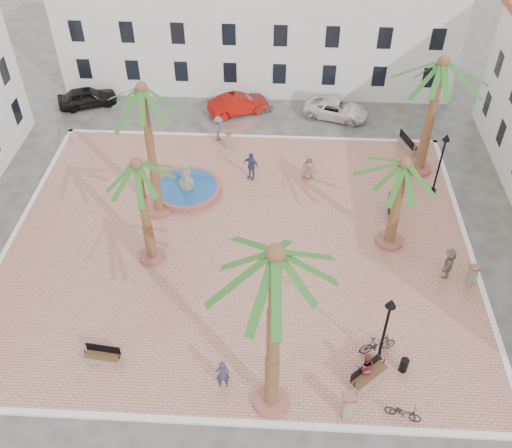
# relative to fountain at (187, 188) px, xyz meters

# --- Properties ---
(ground) EXTENTS (120.00, 120.00, 0.00)m
(ground) POSITION_rel_fountain_xyz_m (3.56, -4.43, -0.45)
(ground) COLOR #56544F
(ground) RESTS_ON ground
(plaza) EXTENTS (26.00, 22.00, 0.15)m
(plaza) POSITION_rel_fountain_xyz_m (3.56, -4.43, -0.38)
(plaza) COLOR #BA7563
(plaza) RESTS_ON ground
(kerb_n) EXTENTS (26.30, 0.30, 0.16)m
(kerb_n) POSITION_rel_fountain_xyz_m (3.56, 6.57, -0.37)
(kerb_n) COLOR silver
(kerb_n) RESTS_ON ground
(kerb_s) EXTENTS (26.30, 0.30, 0.16)m
(kerb_s) POSITION_rel_fountain_xyz_m (3.56, -15.43, -0.37)
(kerb_s) COLOR silver
(kerb_s) RESTS_ON ground
(kerb_e) EXTENTS (0.30, 22.30, 0.16)m
(kerb_e) POSITION_rel_fountain_xyz_m (16.56, -4.43, -0.37)
(kerb_e) COLOR silver
(kerb_e) RESTS_ON ground
(kerb_w) EXTENTS (0.30, 22.30, 0.16)m
(kerb_w) POSITION_rel_fountain_xyz_m (-9.44, -4.43, -0.37)
(kerb_w) COLOR silver
(kerb_w) RESTS_ON ground
(building_north) EXTENTS (30.40, 7.40, 9.50)m
(building_north) POSITION_rel_fountain_xyz_m (3.56, 15.56, 4.31)
(building_north) COLOR silver
(building_north) RESTS_ON ground
(fountain) EXTENTS (4.28, 4.28, 2.21)m
(fountain) POSITION_rel_fountain_xyz_m (0.00, 0.00, 0.00)
(fountain) COLOR #A8564D
(fountain) RESTS_ON plaza
(palm_nw) EXTENTS (4.63, 4.63, 8.61)m
(palm_nw) POSITION_rel_fountain_xyz_m (-1.38, -2.02, 7.15)
(palm_nw) COLOR #A8564D
(palm_nw) RESTS_ON plaza
(palm_sw) EXTENTS (4.71, 4.71, 6.67)m
(palm_sw) POSITION_rel_fountain_xyz_m (-1.09, -5.88, 5.29)
(palm_sw) COLOR #A8564D
(palm_sw) RESTS_ON plaza
(palm_s) EXTENTS (5.12, 5.12, 9.50)m
(palm_s) POSITION_rel_fountain_xyz_m (5.77, -14.43, 7.92)
(palm_s) COLOR #A8564D
(palm_s) RESTS_ON plaza
(palm_e) EXTENTS (4.98, 4.98, 5.84)m
(palm_e) POSITION_rel_fountain_xyz_m (12.09, -3.95, 4.43)
(palm_e) COLOR #A8564D
(palm_e) RESTS_ON plaza
(palm_ne) EXTENTS (5.33, 5.33, 8.00)m
(palm_ne) POSITION_rel_fountain_xyz_m (14.86, 3.13, 6.45)
(palm_ne) COLOR #A8564D
(palm_ne) RESTS_ON plaza
(bench_s) EXTENTS (1.79, 0.72, 0.92)m
(bench_s) POSITION_rel_fountain_xyz_m (-2.04, -12.71, -0.04)
(bench_s) COLOR gray
(bench_s) RESTS_ON plaza
(bench_se) EXTENTS (1.91, 1.80, 1.06)m
(bench_se) POSITION_rel_fountain_xyz_m (10.06, -13.09, -0.00)
(bench_se) COLOR gray
(bench_se) RESTS_ON plaza
(bench_e) EXTENTS (0.76, 1.81, 0.93)m
(bench_e) POSITION_rel_fountain_xyz_m (12.53, -1.23, -0.04)
(bench_e) COLOR gray
(bench_e) RESTS_ON plaza
(bench_ne) EXTENTS (1.24, 2.10, 1.06)m
(bench_ne) POSITION_rel_fountain_xyz_m (14.51, 5.59, -0.00)
(bench_ne) COLOR gray
(bench_ne) RESTS_ON plaza
(lamppost_s) EXTENTS (0.47, 0.47, 4.32)m
(lamppost_s) POSITION_rel_fountain_xyz_m (10.62, -12.01, 2.62)
(lamppost_s) COLOR black
(lamppost_s) RESTS_ON plaza
(lamppost_e) EXTENTS (0.46, 0.46, 4.23)m
(lamppost_e) POSITION_rel_fountain_xyz_m (15.39, 0.87, 2.57)
(lamppost_e) COLOR black
(lamppost_e) RESTS_ON plaza
(bollard_se) EXTENTS (0.61, 0.61, 1.45)m
(bollard_se) POSITION_rel_fountain_xyz_m (9.00, -14.83, 0.45)
(bollard_se) COLOR gray
(bollard_se) RESTS_ON plaza
(bollard_n) EXTENTS (0.51, 0.51, 1.31)m
(bollard_n) POSITION_rel_fountain_xyz_m (2.15, 5.07, 0.38)
(bollard_n) COLOR gray
(bollard_n) RESTS_ON plaza
(bollard_e) EXTENTS (0.55, 0.55, 1.27)m
(bollard_e) POSITION_rel_fountain_xyz_m (15.96, -6.89, 0.36)
(bollard_e) COLOR gray
(bollard_e) RESTS_ON plaza
(litter_bin) EXTENTS (0.39, 0.39, 0.76)m
(litter_bin) POSITION_rel_fountain_xyz_m (11.72, -12.45, 0.08)
(litter_bin) COLOR black
(litter_bin) RESTS_ON plaza
(cyclist_a) EXTENTS (0.69, 0.51, 1.72)m
(cyclist_a) POSITION_rel_fountain_xyz_m (3.60, -13.67, 0.56)
(cyclist_a) COLOR #2D3045
(cyclist_a) RESTS_ON plaza
(bicycle_a) EXTENTS (1.65, 0.96, 0.82)m
(bicycle_a) POSITION_rel_fountain_xyz_m (11.35, -14.83, 0.11)
(bicycle_a) COLOR black
(bicycle_a) RESTS_ON plaza
(cyclist_b) EXTENTS (0.82, 0.65, 1.62)m
(cyclist_b) POSITION_rel_fountain_xyz_m (9.86, -12.94, 0.51)
(cyclist_b) COLOR maroon
(cyclist_b) RESTS_ON plaza
(bicycle_b) EXTENTS (1.90, 1.04, 1.10)m
(bicycle_b) POSITION_rel_fountain_xyz_m (10.61, -11.48, 0.25)
(bicycle_b) COLOR black
(bicycle_b) RESTS_ON plaza
(pedestrian_fountain_a) EXTENTS (0.91, 0.64, 1.76)m
(pedestrian_fountain_a) POSITION_rel_fountain_xyz_m (7.57, 1.85, 0.58)
(pedestrian_fountain_a) COLOR #896A5B
(pedestrian_fountain_a) RESTS_ON plaza
(pedestrian_fountain_b) EXTENTS (1.21, 0.94, 1.92)m
(pedestrian_fountain_b) POSITION_rel_fountain_xyz_m (3.90, 1.65, 0.66)
(pedestrian_fountain_b) COLOR #354465
(pedestrian_fountain_b) RESTS_ON plaza
(pedestrian_north) EXTENTS (0.72, 1.21, 1.83)m
(pedestrian_north) POSITION_rel_fountain_xyz_m (1.38, 5.97, 0.62)
(pedestrian_north) COLOR #55555A
(pedestrian_north) RESTS_ON plaza
(pedestrian_east) EXTENTS (1.08, 1.76, 1.81)m
(pedestrian_east) POSITION_rel_fountain_xyz_m (14.81, -6.32, 0.61)
(pedestrian_east) COLOR gray
(pedestrian_east) RESTS_ON plaza
(car_black) EXTENTS (4.71, 3.25, 1.49)m
(car_black) POSITION_rel_fountain_xyz_m (-9.16, 10.34, 0.29)
(car_black) COLOR black
(car_black) RESTS_ON ground
(car_red) EXTENTS (4.76, 3.23, 1.48)m
(car_red) POSITION_rel_fountain_xyz_m (2.46, 9.91, 0.29)
(car_red) COLOR #8D0904
(car_red) RESTS_ON ground
(car_silver) EXTENTS (4.53, 3.00, 1.22)m
(car_silver) POSITION_rel_fountain_xyz_m (2.96, 10.24, 0.16)
(car_silver) COLOR #ABABB4
(car_silver) RESTS_ON ground
(car_white) EXTENTS (5.12, 3.35, 1.31)m
(car_white) POSITION_rel_fountain_xyz_m (9.75, 9.70, 0.20)
(car_white) COLOR silver
(car_white) RESTS_ON ground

